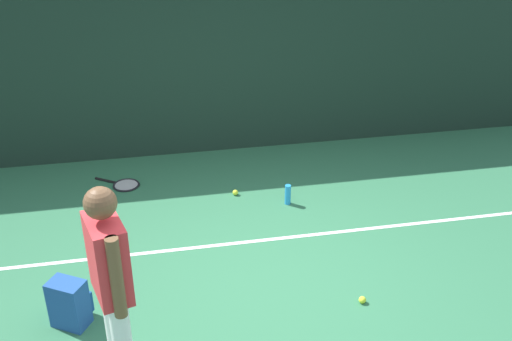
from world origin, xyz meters
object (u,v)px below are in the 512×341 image
tennis_racket (124,185)px  tennis_ball_by_fence (235,193)px  backpack (70,303)px  water_bottle (288,195)px  tennis_player (111,280)px  tennis_ball_near_player (362,300)px

tennis_racket → tennis_ball_by_fence: tennis_ball_by_fence is taller
tennis_racket → backpack: (-0.42, -2.39, 0.20)m
tennis_racket → water_bottle: bearing=10.5°
backpack → tennis_ball_by_fence: 2.57m
tennis_player → tennis_racket: (-0.01, 3.14, -0.95)m
tennis_racket → water_bottle: (1.86, -0.80, 0.11)m
tennis_racket → water_bottle: water_bottle is taller
tennis_racket → tennis_ball_near_player: tennis_ball_near_player is taller
backpack → tennis_ball_near_player: (2.54, -0.23, -0.18)m
backpack → tennis_ball_by_fence: (1.72, 1.91, -0.18)m
tennis_ball_near_player → tennis_ball_by_fence: 2.28m
tennis_ball_near_player → tennis_player: bearing=-166.0°
tennis_racket → tennis_ball_by_fence: (1.30, -0.48, 0.02)m
tennis_player → tennis_ball_near_player: bearing=-91.4°
tennis_ball_by_fence → water_bottle: size_ratio=0.27×
tennis_ball_by_fence → water_bottle: water_bottle is taller
tennis_player → tennis_ball_near_player: (2.10, 0.52, -0.93)m
tennis_racket → backpack: backpack is taller
tennis_player → tennis_racket: 3.28m
tennis_ball_by_fence → water_bottle: (0.56, -0.31, 0.09)m
tennis_player → tennis_ball_by_fence: tennis_player is taller
backpack → tennis_ball_near_player: 2.55m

